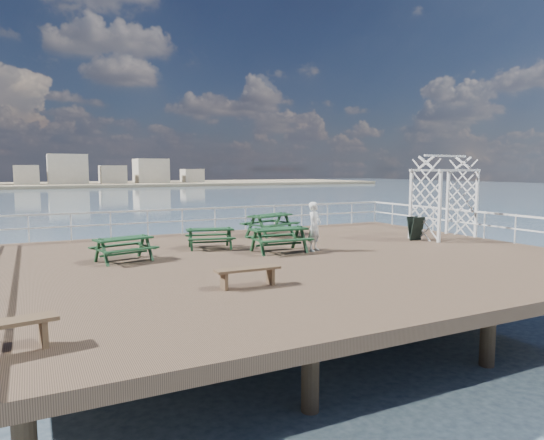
% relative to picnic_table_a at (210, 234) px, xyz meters
% --- Properties ---
extents(ground, '(18.00, 14.00, 0.30)m').
position_rel_picnic_table_a_xyz_m(ground, '(1.70, -2.66, -0.65)').
color(ground, brown).
rests_on(ground, ground).
extents(sea_backdrop, '(300.00, 300.00, 9.20)m').
position_rel_picnic_table_a_xyz_m(sea_backdrop, '(14.23, 131.40, -1.01)').
color(sea_backdrop, '#394D61').
rests_on(sea_backdrop, ground).
extents(railing, '(17.77, 13.76, 1.10)m').
position_rel_picnic_table_a_xyz_m(railing, '(1.62, -0.10, 0.37)').
color(railing, silver).
rests_on(railing, ground).
extents(picnic_table_a, '(1.85, 1.61, 0.79)m').
position_rel_picnic_table_a_xyz_m(picnic_table_a, '(0.00, 0.00, 0.00)').
color(picnic_table_a, '#133418').
rests_on(picnic_table_a, ground).
extents(picnic_table_b, '(1.92, 1.57, 0.91)m').
position_rel_picnic_table_a_xyz_m(picnic_table_b, '(1.82, -1.74, 0.08)').
color(picnic_table_b, '#133418').
rests_on(picnic_table_b, ground).
extents(picnic_table_c, '(2.49, 2.28, 0.98)m').
position_rel_picnic_table_a_xyz_m(picnic_table_c, '(3.40, 2.12, 0.13)').
color(picnic_table_c, '#133418').
rests_on(picnic_table_c, ground).
extents(picnic_table_d, '(1.95, 1.72, 0.81)m').
position_rel_picnic_table_a_xyz_m(picnic_table_d, '(-3.12, -1.12, 0.02)').
color(picnic_table_d, '#133418').
rests_on(picnic_table_d, ground).
extents(flat_bench_far, '(1.58, 0.39, 0.45)m').
position_rel_picnic_table_a_xyz_m(flat_bench_far, '(-1.06, -5.72, -0.16)').
color(flat_bench_far, brown).
rests_on(flat_bench_far, ground).
extents(trellis_arbor, '(2.87, 1.84, 3.33)m').
position_rel_picnic_table_a_xyz_m(trellis_arbor, '(9.30, -1.71, 0.97)').
color(trellis_arbor, silver).
rests_on(trellis_arbor, ground).
extents(sandwich_board, '(0.58, 0.44, 0.93)m').
position_rel_picnic_table_a_xyz_m(sandwich_board, '(7.83, -1.72, -0.05)').
color(sandwich_board, black).
rests_on(sandwich_board, ground).
extents(person, '(0.73, 0.65, 1.67)m').
position_rel_picnic_table_a_xyz_m(person, '(2.99, -2.09, 0.33)').
color(person, silver).
rests_on(person, ground).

